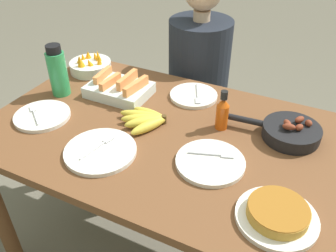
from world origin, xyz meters
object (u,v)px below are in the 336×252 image
empty_plate_mid_edge (194,96)px  fruit_bowl_mango (90,65)px  empty_plate_far_left (42,116)px  empty_plate_far_right (210,162)px  empty_plate_near_front (100,151)px  melon_tray (119,89)px  skillet (290,132)px  frittata_plate_center (277,214)px  water_bottle (58,72)px  person_figure (197,103)px  banana_bunch (146,119)px  hot_sauce_bottle (222,112)px

empty_plate_mid_edge → fruit_bowl_mango: size_ratio=1.03×
empty_plate_far_left → empty_plate_far_right: bearing=2.9°
empty_plate_near_front → fruit_bowl_mango: 0.66m
melon_tray → empty_plate_mid_edge: melon_tray is taller
skillet → empty_plate_far_left: (-0.93, -0.31, -0.02)m
melon_tray → frittata_plate_center: bearing=-26.9°
empty_plate_far_left → water_bottle: water_bottle is taller
frittata_plate_center → person_figure: bearing=124.1°
water_bottle → skillet: bearing=6.8°
skillet → empty_plate_mid_edge: size_ratio=1.69×
banana_bunch → melon_tray: 0.26m
melon_tray → frittata_plate_center: size_ratio=1.13×
empty_plate_far_right → water_bottle: (-0.77, 0.15, 0.10)m
water_bottle → empty_plate_far_left: bearing=-73.1°
skillet → frittata_plate_center: (0.04, -0.41, -0.01)m
hot_sauce_bottle → melon_tray: bearing=175.5°
hot_sauce_bottle → skillet: bearing=11.4°
skillet → hot_sauce_bottle: 0.26m
frittata_plate_center → empty_plate_far_right: 0.29m
melon_tray → skillet: 0.74m
empty_plate_far_left → water_bottle: (-0.06, 0.19, 0.10)m
empty_plate_far_right → water_bottle: bearing=168.8°
melon_tray → empty_plate_near_front: size_ratio=1.04×
skillet → empty_plate_mid_edge: bearing=-19.0°
empty_plate_near_front → water_bottle: bearing=146.0°
banana_bunch → melon_tray: melon_tray is taller
empty_plate_near_front → hot_sauce_bottle: bearing=45.3°
empty_plate_far_right → fruit_bowl_mango: bearing=153.6°
melon_tray → empty_plate_near_front: (0.16, -0.37, -0.02)m
banana_bunch → person_figure: bearing=92.3°
empty_plate_mid_edge → empty_plate_near_front: bearing=-106.4°
skillet → fruit_bowl_mango: size_ratio=1.75×
fruit_bowl_mango → empty_plate_mid_edge: bearing=-0.6°
hot_sauce_bottle → empty_plate_far_right: bearing=-80.1°
frittata_plate_center → banana_bunch: bearing=155.9°
melon_tray → frittata_plate_center: 0.88m
skillet → empty_plate_far_right: (-0.21, -0.27, -0.02)m
empty_plate_far_left → empty_plate_far_right: 0.72m
frittata_plate_center → hot_sauce_bottle: 0.47m
skillet → fruit_bowl_mango: bearing=-11.1°
skillet → frittata_plate_center: size_ratio=1.50×
person_figure → melon_tray: bearing=-111.6°
empty_plate_far_left → fruit_bowl_mango: size_ratio=1.11×
skillet → person_figure: (-0.55, 0.47, -0.29)m
empty_plate_far_right → fruit_bowl_mango: (-0.79, 0.39, 0.02)m
skillet → fruit_bowl_mango: 1.01m
skillet → empty_plate_far_right: 0.34m
fruit_bowl_mango → person_figure: (0.45, 0.35, -0.29)m
fruit_bowl_mango → water_bottle: water_bottle is taller
water_bottle → banana_bunch: bearing=-4.9°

